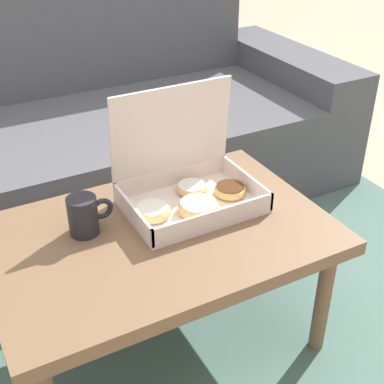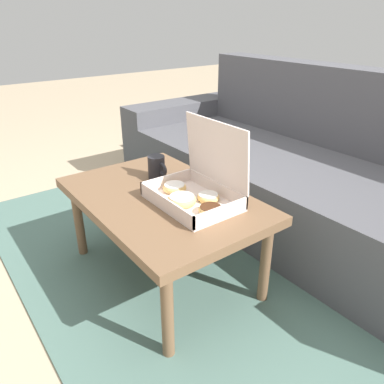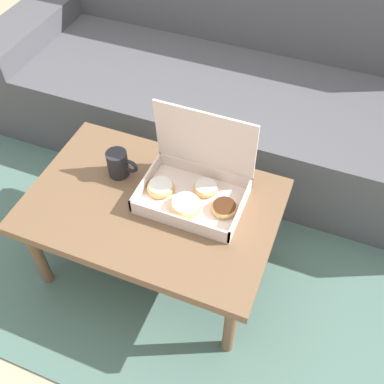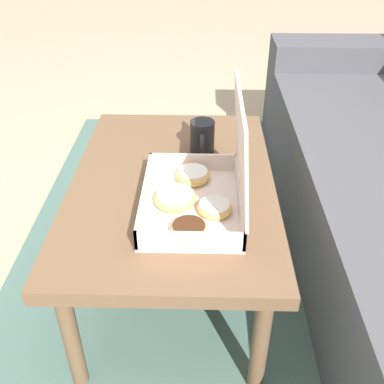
# 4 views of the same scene
# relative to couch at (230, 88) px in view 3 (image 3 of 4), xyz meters

# --- Properties ---
(ground_plane) EXTENTS (12.00, 12.00, 0.00)m
(ground_plane) POSITION_rel_couch_xyz_m (0.00, -0.86, -0.28)
(ground_plane) COLOR tan
(area_rug) EXTENTS (2.51, 1.92, 0.01)m
(area_rug) POSITION_rel_couch_xyz_m (0.00, -0.56, -0.28)
(area_rug) COLOR #4C6B60
(area_rug) RESTS_ON ground_plane
(couch) EXTENTS (2.39, 0.90, 0.85)m
(couch) POSITION_rel_couch_xyz_m (0.00, 0.00, 0.00)
(couch) COLOR #4C4C51
(couch) RESTS_ON ground_plane
(coffee_table) EXTENTS (0.91, 0.60, 0.42)m
(coffee_table) POSITION_rel_couch_xyz_m (0.00, -0.93, 0.09)
(coffee_table) COLOR brown
(coffee_table) RESTS_ON ground_plane
(pastry_box) EXTENTS (0.37, 0.27, 0.32)m
(pastry_box) POSITION_rel_couch_xyz_m (0.13, -0.85, 0.19)
(pastry_box) COLOR silver
(pastry_box) RESTS_ON coffee_table
(coffee_mug) EXTENTS (0.12, 0.08, 0.11)m
(coffee_mug) POSITION_rel_couch_xyz_m (-0.17, -0.84, 0.19)
(coffee_mug) COLOR #232328
(coffee_mug) RESTS_ON coffee_table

